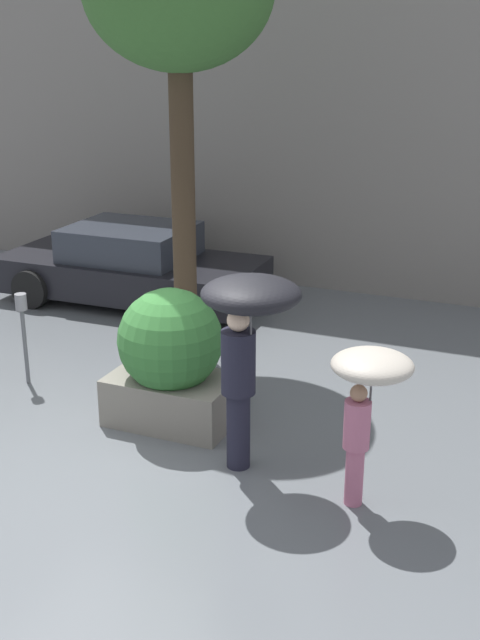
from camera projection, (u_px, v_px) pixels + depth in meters
ground_plane at (107, 454)px, 8.23m from camera, size 40.00×40.00×0.00m
building_facade at (312, 105)px, 12.87m from camera, size 18.00×0.30×6.00m
planter_box at (171, 358)px, 8.68m from camera, size 1.37×1.14×1.54m
person_adult at (247, 324)px, 7.44m from camera, size 0.93×0.93×1.98m
person_child at (368, 386)px, 6.99m from camera, size 0.72×0.72×1.48m
parked_car_near at (132, 266)px, 12.85m from camera, size 4.21×2.12×1.23m
parking_meter at (23, 319)px, 9.64m from camera, size 0.14×0.14×1.16m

